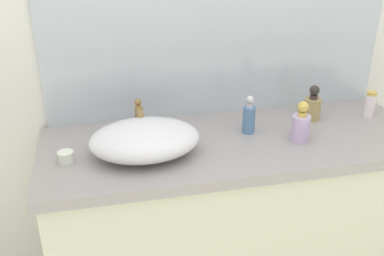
% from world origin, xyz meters
% --- Properties ---
extents(bathroom_wall_rear, '(6.00, 0.06, 2.60)m').
position_xyz_m(bathroom_wall_rear, '(0.00, 0.73, 1.30)').
color(bathroom_wall_rear, silver).
rests_on(bathroom_wall_rear, ground).
extents(vanity_counter, '(1.55, 0.56, 0.88)m').
position_xyz_m(vanity_counter, '(0.05, 0.41, 0.44)').
color(vanity_counter, beige).
rests_on(vanity_counter, ground).
extents(sink_basin, '(0.41, 0.30, 0.13)m').
position_xyz_m(sink_basin, '(-0.32, 0.36, 0.95)').
color(sink_basin, silver).
rests_on(sink_basin, vanity_counter).
extents(faucet, '(0.03, 0.13, 0.15)m').
position_xyz_m(faucet, '(-0.32, 0.53, 0.96)').
color(faucet, olive).
rests_on(faucet, vanity_counter).
extents(soap_dispenser, '(0.07, 0.07, 0.17)m').
position_xyz_m(soap_dispenser, '(0.30, 0.35, 0.95)').
color(soap_dispenser, '#C0A8D8').
rests_on(soap_dispenser, vanity_counter).
extents(lotion_bottle, '(0.05, 0.05, 0.12)m').
position_xyz_m(lotion_bottle, '(0.70, 0.50, 0.94)').
color(lotion_bottle, white).
rests_on(lotion_bottle, vanity_counter).
extents(perfume_bottle, '(0.05, 0.05, 0.16)m').
position_xyz_m(perfume_bottle, '(0.12, 0.46, 0.95)').
color(perfume_bottle, '#5076A2').
rests_on(perfume_bottle, vanity_counter).
extents(spray_can, '(0.07, 0.07, 0.16)m').
position_xyz_m(spray_can, '(0.44, 0.53, 0.94)').
color(spray_can, '#A38D56').
rests_on(spray_can, vanity_counter).
extents(candle_jar, '(0.06, 0.06, 0.04)m').
position_xyz_m(candle_jar, '(-0.61, 0.37, 0.90)').
color(candle_jar, silver).
rests_on(candle_jar, vanity_counter).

